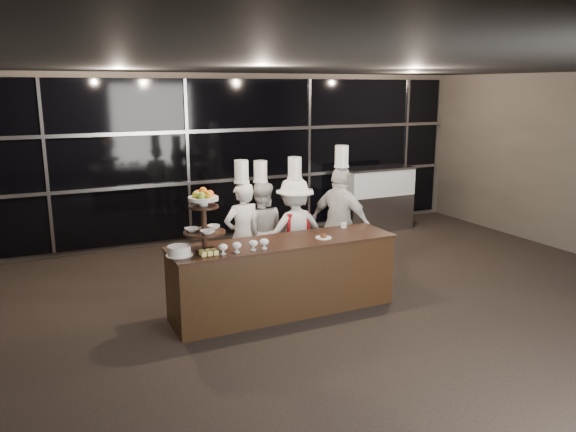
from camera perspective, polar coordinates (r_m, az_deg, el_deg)
name	(u,v)px	position (r m, az deg, el deg)	size (l,w,h in m)	color
room	(421,207)	(6.20, 13.35, 0.91)	(10.00, 10.00, 10.00)	black
window_wall	(251,156)	(10.45, -3.80, 6.06)	(8.60, 0.10, 2.80)	black
buffet_counter	(284,276)	(7.01, -0.43, -6.12)	(2.84, 0.74, 0.92)	black
display_stand	(204,215)	(6.42, -8.55, 0.07)	(0.48, 0.48, 0.74)	black
compotes	(244,245)	(6.43, -4.45, -2.92)	(0.61, 0.11, 0.12)	silver
layer_cake	(179,251)	(6.39, -11.01, -3.50)	(0.30, 0.30, 0.11)	white
pastry_squares	(209,252)	(6.37, -8.05, -3.68)	(0.20, 0.13, 0.05)	#F3E177
small_plate	(323,237)	(7.00, 3.62, -2.14)	(0.20, 0.20, 0.05)	white
chef_cup	(344,225)	(7.53, 5.67, -0.93)	(0.08, 0.08, 0.07)	white
display_case	(376,195)	(11.13, 8.94, 2.10)	(1.42, 0.62, 1.24)	#A5A5AA
chef_a	(243,234)	(7.74, -4.64, -1.82)	(0.59, 0.43, 1.80)	silver
chef_b	(261,230)	(8.14, -2.76, -1.38)	(0.87, 0.79, 1.74)	silver
chef_c	(295,230)	(8.02, 0.67, -1.39)	(0.99, 0.59, 1.81)	white
chef_d	(340,223)	(8.12, 5.33, -0.68)	(0.82, 1.05, 1.96)	white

